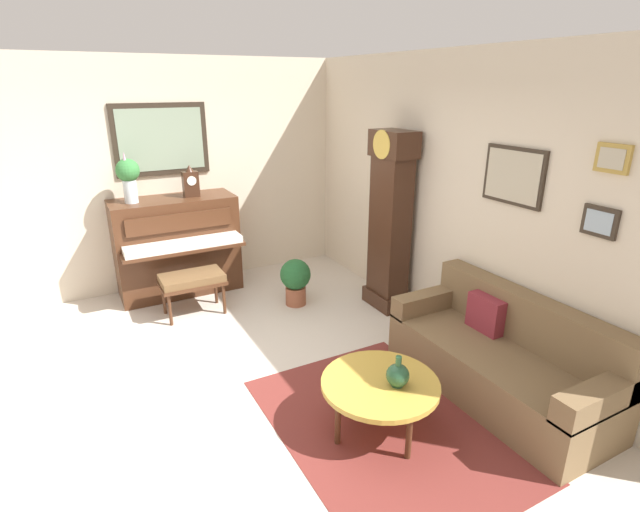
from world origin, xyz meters
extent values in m
cube|color=beige|center=(0.00, 0.00, -0.05)|extent=(6.40, 6.00, 0.10)
cube|color=beige|center=(-2.60, 0.00, 1.40)|extent=(0.10, 4.90, 2.80)
cube|color=#33281E|center=(-2.54, 0.10, 1.85)|extent=(0.03, 1.10, 0.84)
cube|color=gray|center=(-2.52, 0.10, 1.85)|extent=(0.01, 0.98, 0.72)
cube|color=beige|center=(0.00, 2.40, 1.40)|extent=(5.30, 0.10, 2.80)
cube|color=#33281E|center=(0.75, 2.33, 1.75)|extent=(0.60, 0.03, 0.48)
cube|color=#BCB299|center=(0.75, 2.32, 1.75)|extent=(0.54, 0.01, 0.42)
cube|color=#33281E|center=(1.55, 2.33, 1.55)|extent=(0.26, 0.03, 0.22)
cube|color=#9EB2C1|center=(1.55, 2.32, 1.55)|extent=(0.20, 0.01, 0.16)
cube|color=#B28E3D|center=(1.55, 2.33, 2.00)|extent=(0.24, 0.03, 0.20)
cube|color=#BCB299|center=(1.55, 2.32, 2.00)|extent=(0.18, 0.01, 0.14)
cube|color=maroon|center=(1.09, 0.86, 0.00)|extent=(2.10, 1.50, 0.01)
cube|color=#4C2B19|center=(-2.25, 0.10, 0.60)|extent=(0.60, 1.44, 1.20)
cube|color=#4C2B19|center=(-1.82, 0.10, 0.68)|extent=(0.28, 1.38, 0.04)
cube|color=white|center=(-1.82, 0.10, 0.74)|extent=(0.26, 1.32, 0.08)
cube|color=#4C2B19|center=(-1.93, 0.10, 0.98)|extent=(0.03, 1.20, 0.20)
cube|color=#4C2B19|center=(-1.52, 0.08, 0.38)|extent=(0.42, 0.70, 0.04)
cube|color=brown|center=(-1.52, 0.08, 0.44)|extent=(0.40, 0.68, 0.08)
cylinder|color=#4C2B19|center=(-1.36, -0.22, 0.18)|extent=(0.04, 0.04, 0.36)
cylinder|color=#4C2B19|center=(-1.36, 0.38, 0.18)|extent=(0.04, 0.04, 0.36)
cylinder|color=#4C2B19|center=(-1.68, -0.22, 0.18)|extent=(0.04, 0.04, 0.36)
cylinder|color=#4C2B19|center=(-1.68, 0.38, 0.18)|extent=(0.04, 0.04, 0.36)
cube|color=#3D2316|center=(-0.67, 2.14, 0.09)|extent=(0.52, 0.34, 0.18)
cube|color=#3D2316|center=(-0.67, 2.14, 0.89)|extent=(0.44, 0.28, 1.78)
cube|color=#3D2316|center=(-0.67, 2.14, 1.88)|extent=(0.52, 0.32, 0.28)
cylinder|color=gold|center=(-0.67, 1.98, 1.88)|extent=(0.30, 0.02, 0.30)
cylinder|color=gold|center=(-0.67, 2.09, 0.95)|extent=(0.03, 0.03, 0.70)
cube|color=brown|center=(1.17, 1.93, 0.21)|extent=(1.90, 0.80, 0.42)
cube|color=brown|center=(1.17, 2.23, 0.62)|extent=(1.90, 0.20, 0.44)
cube|color=brown|center=(0.31, 1.93, 0.50)|extent=(0.18, 0.80, 0.20)
cube|color=brown|center=(2.03, 1.93, 0.50)|extent=(0.18, 0.80, 0.20)
cube|color=maroon|center=(0.87, 2.07, 0.58)|extent=(0.34, 0.12, 0.32)
cylinder|color=gold|center=(1.08, 0.82, 0.39)|extent=(0.88, 0.88, 0.04)
torus|color=#4C2B19|center=(1.08, 0.82, 0.39)|extent=(0.88, 0.88, 0.04)
cylinder|color=#4C2B19|center=(1.08, 1.18, 0.19)|extent=(0.04, 0.04, 0.37)
cylinder|color=#4C2B19|center=(1.44, 0.82, 0.19)|extent=(0.04, 0.04, 0.37)
cylinder|color=#4C2B19|center=(1.08, 0.46, 0.19)|extent=(0.04, 0.04, 0.37)
cylinder|color=#4C2B19|center=(0.72, 0.82, 0.19)|extent=(0.04, 0.04, 0.37)
cube|color=#3D2316|center=(-2.23, 0.33, 1.35)|extent=(0.12, 0.18, 0.30)
cylinder|color=white|center=(-2.17, 0.33, 1.40)|extent=(0.01, 0.11, 0.11)
cone|color=#3D2316|center=(-2.23, 0.33, 1.54)|extent=(0.10, 0.10, 0.08)
cylinder|color=silver|center=(-2.23, -0.35, 1.33)|extent=(0.15, 0.15, 0.26)
sphere|color=#387F3D|center=(-2.23, -0.35, 1.57)|extent=(0.26, 0.26, 0.26)
cone|color=#D199B7|center=(-2.20, -0.37, 1.70)|extent=(0.06, 0.06, 0.16)
cylinder|color=#234C33|center=(1.17, 0.90, 0.42)|extent=(0.09, 0.09, 0.01)
sphere|color=#285638|center=(1.17, 0.90, 0.50)|extent=(0.17, 0.17, 0.17)
cylinder|color=#285638|center=(1.17, 0.90, 0.61)|extent=(0.04, 0.04, 0.08)
cylinder|color=#935138|center=(-1.20, 1.21, 0.11)|extent=(0.24, 0.24, 0.22)
sphere|color=#235B2D|center=(-1.20, 1.21, 0.38)|extent=(0.36, 0.36, 0.36)
camera|label=1|loc=(3.53, -1.00, 2.49)|focal=27.02mm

